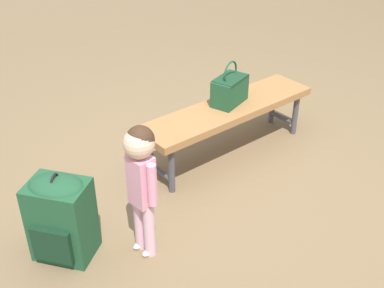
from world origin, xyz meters
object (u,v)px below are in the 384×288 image
park_bench (229,112)px  child_standing (141,173)px  handbag (230,89)px  backpack_large (61,215)px

park_bench → child_standing: child_standing is taller
park_bench → handbag: size_ratio=4.44×
park_bench → backpack_large: backpack_large is taller
handbag → backpack_large: bearing=3.3°
handbag → child_standing: bearing=18.8°
park_bench → child_standing: bearing=17.9°
park_bench → child_standing: 1.35m
backpack_large → park_bench: bearing=-177.9°
handbag → backpack_large: (1.69, 0.10, -0.27)m
child_standing → backpack_large: 0.60m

